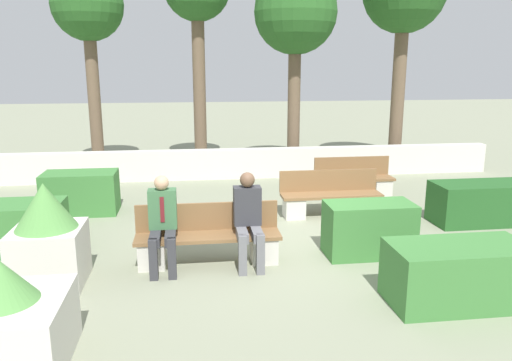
# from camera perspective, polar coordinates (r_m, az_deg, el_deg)

# --- Properties ---
(ground_plane) EXTENTS (60.00, 60.00, 0.00)m
(ground_plane) POSITION_cam_1_polar(r_m,az_deg,el_deg) (7.95, 3.05, -7.07)
(ground_plane) COLOR gray
(perimeter_wall) EXTENTS (12.36, 0.30, 0.72)m
(perimeter_wall) POSITION_cam_1_polar(r_m,az_deg,el_deg) (12.30, -0.91, 1.99)
(perimeter_wall) COLOR beige
(perimeter_wall) RESTS_ON ground_plane
(bench_front) EXTENTS (2.03, 0.48, 0.82)m
(bench_front) POSITION_cam_1_polar(r_m,az_deg,el_deg) (7.10, -5.47, -6.89)
(bench_front) COLOR brown
(bench_front) RESTS_ON ground_plane
(bench_left_side) EXTENTS (1.86, 0.48, 0.82)m
(bench_left_side) POSITION_cam_1_polar(r_m,az_deg,el_deg) (9.33, 8.53, -2.10)
(bench_left_side) COLOR brown
(bench_left_side) RESTS_ON ground_plane
(bench_right_side) EXTENTS (1.64, 0.49, 0.82)m
(bench_right_side) POSITION_cam_1_polar(r_m,az_deg,el_deg) (10.73, 11.13, -0.24)
(bench_right_side) COLOR brown
(bench_right_side) RESTS_ON ground_plane
(person_seated_man) EXTENTS (0.38, 0.63, 1.29)m
(person_seated_man) POSITION_cam_1_polar(r_m,az_deg,el_deg) (6.85, -10.63, -4.45)
(person_seated_man) COLOR #333338
(person_seated_man) RESTS_ON ground_plane
(person_seated_woman) EXTENTS (0.38, 0.63, 1.30)m
(person_seated_woman) POSITION_cam_1_polar(r_m,az_deg,el_deg) (6.88, -0.88, -4.07)
(person_seated_woman) COLOR slate
(person_seated_woman) RESTS_ON ground_plane
(hedge_block_near_left) EXTENTS (1.63, 0.81, 0.72)m
(hedge_block_near_left) POSITION_cam_1_polar(r_m,az_deg,el_deg) (6.38, 22.14, -9.88)
(hedge_block_near_left) COLOR #3D7A38
(hedge_block_near_left) RESTS_ON ground_plane
(hedge_block_near_right) EXTENTS (1.96, 0.77, 0.72)m
(hedge_block_near_right) POSITION_cam_1_polar(r_m,az_deg,el_deg) (9.71, 24.98, -2.32)
(hedge_block_near_right) COLOR #235623
(hedge_block_near_right) RESTS_ON ground_plane
(hedge_block_mid_left) EXTENTS (1.61, 0.81, 0.73)m
(hedge_block_mid_left) POSITION_cam_1_polar(r_m,az_deg,el_deg) (8.36, -26.50, -4.82)
(hedge_block_mid_left) COLOR #3D7A38
(hedge_block_mid_left) RESTS_ON ground_plane
(hedge_block_mid_right) EXTENTS (1.27, 0.64, 0.78)m
(hedge_block_mid_right) POSITION_cam_1_polar(r_m,az_deg,el_deg) (7.52, 12.77, -5.42)
(hedge_block_mid_right) COLOR #3D7A38
(hedge_block_mid_right) RESTS_ON ground_plane
(hedge_block_far_left) EXTENTS (1.34, 0.73, 0.78)m
(hedge_block_far_left) POSITION_cam_1_polar(r_m,az_deg,el_deg) (9.92, -19.38, -1.33)
(hedge_block_far_left) COLOR #3D7A38
(hedge_block_far_left) RESTS_ON ground_plane
(planter_corner_left) EXTENTS (1.09, 1.09, 1.06)m
(planter_corner_left) POSITION_cam_1_polar(r_m,az_deg,el_deg) (5.29, -26.71, -14.45)
(planter_corner_left) COLOR beige
(planter_corner_left) RESTS_ON ground_plane
(planter_corner_right) EXTENTS (0.85, 0.85, 1.32)m
(planter_corner_right) POSITION_cam_1_polar(r_m,az_deg,el_deg) (6.83, -22.69, -6.00)
(planter_corner_right) COLOR beige
(planter_corner_right) RESTS_ON ground_plane
(tree_leftmost) EXTENTS (1.80, 1.80, 5.10)m
(tree_leftmost) POSITION_cam_1_polar(r_m,az_deg,el_deg) (13.89, -18.67, 17.92)
(tree_leftmost) COLOR brown
(tree_leftmost) RESTS_ON ground_plane
(tree_center_right) EXTENTS (2.08, 2.08, 5.05)m
(tree_center_right) POSITION_cam_1_polar(r_m,az_deg,el_deg) (13.14, 4.53, 18.27)
(tree_center_right) COLOR brown
(tree_center_right) RESTS_ON ground_plane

